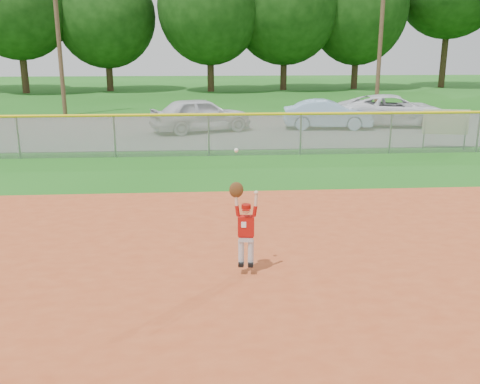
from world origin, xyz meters
name	(u,v)px	position (x,y,z in m)	size (l,w,h in m)	color
ground	(217,267)	(0.00, 0.00, 0.00)	(120.00, 120.00, 0.00)	#1A5B14
clay_infield	(223,359)	(0.00, -3.00, 0.02)	(24.00, 16.00, 0.04)	#AF441F
parking_strip	(207,130)	(0.00, 16.00, 0.01)	(44.00, 10.00, 0.03)	#65635E
car_white_a	(201,115)	(-0.29, 15.41, 0.81)	(1.83, 4.56, 1.55)	silver
car_blue	(327,114)	(5.67, 15.88, 0.70)	(1.43, 4.09, 1.35)	#90B5D7
car_white_b	(393,110)	(9.11, 16.62, 0.78)	(2.50, 5.41, 1.50)	white
sponsor_sign	(446,123)	(9.05, 10.71, 1.00)	(1.68, 0.37, 1.52)	gray
outfield_fence	(209,132)	(0.00, 10.00, 0.88)	(40.06, 0.10, 1.55)	gray
power_lines	(223,30)	(1.00, 22.00, 4.68)	(19.40, 0.24, 9.00)	#4C3823
ballplayer	(245,225)	(0.48, -0.38, 0.94)	(0.50, 0.23, 2.07)	silver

